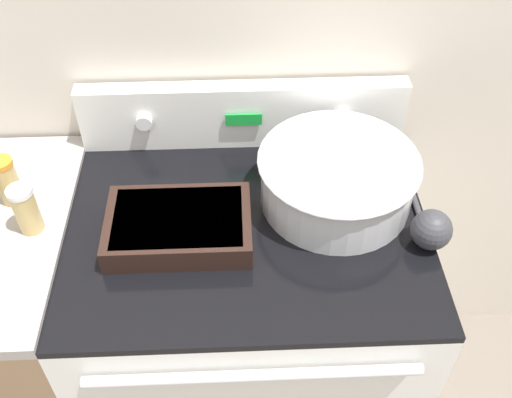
{
  "coord_description": "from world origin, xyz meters",
  "views": [
    {
      "loc": [
        -0.02,
        -0.6,
        1.89
      ],
      "look_at": [
        0.02,
        0.33,
        0.96
      ],
      "focal_mm": 42.0,
      "sensor_mm": 36.0,
      "label": 1
    }
  ],
  "objects_px": {
    "casserole_dish": "(179,225)",
    "ladle": "(431,228)",
    "mixing_bowl": "(337,177)",
    "spice_jar_orange_cap": "(7,181)",
    "spice_jar_white_cap": "(26,209)"
  },
  "relations": [
    {
      "from": "casserole_dish",
      "to": "spice_jar_orange_cap",
      "type": "xyz_separation_m",
      "value": [
        -0.39,
        0.12,
        0.04
      ]
    },
    {
      "from": "casserole_dish",
      "to": "spice_jar_orange_cap",
      "type": "height_order",
      "value": "spice_jar_orange_cap"
    },
    {
      "from": "casserole_dish",
      "to": "spice_jar_orange_cap",
      "type": "relative_size",
      "value": 2.63
    },
    {
      "from": "casserole_dish",
      "to": "ladle",
      "type": "bearing_deg",
      "value": -4.2
    },
    {
      "from": "ladle",
      "to": "spice_jar_orange_cap",
      "type": "relative_size",
      "value": 2.24
    },
    {
      "from": "ladle",
      "to": "spice_jar_orange_cap",
      "type": "height_order",
      "value": "spice_jar_orange_cap"
    },
    {
      "from": "mixing_bowl",
      "to": "casserole_dish",
      "type": "bearing_deg",
      "value": -164.68
    },
    {
      "from": "spice_jar_white_cap",
      "to": "casserole_dish",
      "type": "bearing_deg",
      "value": -4.49
    },
    {
      "from": "mixing_bowl",
      "to": "spice_jar_white_cap",
      "type": "height_order",
      "value": "spice_jar_white_cap"
    },
    {
      "from": "mixing_bowl",
      "to": "spice_jar_orange_cap",
      "type": "bearing_deg",
      "value": 178.48
    },
    {
      "from": "casserole_dish",
      "to": "spice_jar_white_cap",
      "type": "relative_size",
      "value": 2.67
    },
    {
      "from": "spice_jar_orange_cap",
      "to": "ladle",
      "type": "bearing_deg",
      "value": -9.59
    },
    {
      "from": "mixing_bowl",
      "to": "casserole_dish",
      "type": "distance_m",
      "value": 0.37
    },
    {
      "from": "ladle",
      "to": "mixing_bowl",
      "type": "bearing_deg",
      "value": 143.44
    },
    {
      "from": "mixing_bowl",
      "to": "ladle",
      "type": "xyz_separation_m",
      "value": [
        0.19,
        -0.14,
        -0.03
      ]
    }
  ]
}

